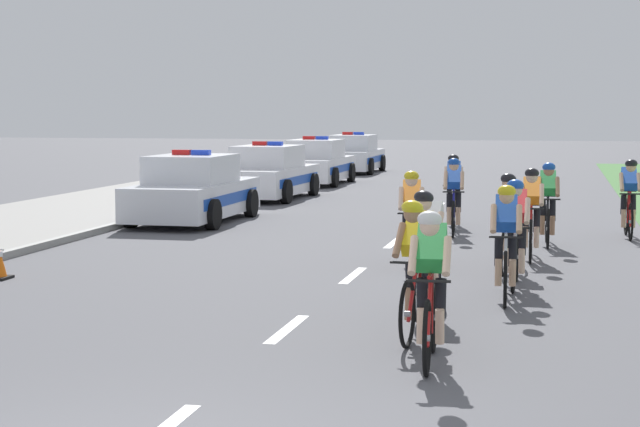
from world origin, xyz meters
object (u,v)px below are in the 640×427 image
cyclist_fifth (515,232)px  cyclist_ninth (548,203)px  cyclist_eighth (531,212)px  cyclist_sixth (510,221)px  police_car_nearest (193,191)px  cyclist_twelfth (629,197)px  cyclist_fourth (506,241)px  police_car_second (269,174)px  cyclist_tenth (454,195)px  police_car_third (316,164)px  police_car_furthest (354,155)px  cyclist_second (417,267)px  cyclist_seventh (411,217)px  cyclist_eleventh (453,189)px  cyclist_third (427,251)px  cyclist_lead (431,284)px

cyclist_fifth → cyclist_ninth: size_ratio=1.00×
cyclist_eighth → cyclist_sixth: bearing=-100.2°
cyclist_eighth → police_car_nearest: (-7.38, 4.41, -0.11)m
cyclist_ninth → cyclist_twelfth: 2.18m
cyclist_fourth → police_car_second: bearing=115.9°
cyclist_tenth → cyclist_eighth: bearing=-64.1°
cyclist_fifth → police_car_nearest: 10.26m
cyclist_tenth → police_car_third: police_car_third is taller
police_car_furthest → cyclist_ninth: bearing=-70.4°
cyclist_second → police_car_third: bearing=105.3°
cyclist_second → police_car_second: bearing=110.2°
cyclist_sixth → cyclist_seventh: same height
police_car_nearest → cyclist_fifth: bearing=-45.2°
cyclist_eighth → cyclist_twelfth: 3.89m
cyclist_eighth → police_car_nearest: police_car_nearest is taller
cyclist_fourth → cyclist_eleventh: 9.09m
cyclist_third → cyclist_tenth: size_ratio=1.00×
cyclist_eleventh → cyclist_tenth: bearing=-84.4°
cyclist_fifth → police_car_second: bearing=118.0°
cyclist_eleventh → cyclist_twelfth: (3.51, -1.50, 0.00)m
cyclist_fourth → police_car_furthest: size_ratio=0.39×
police_car_second → police_car_third: bearing=90.0°
cyclist_fifth → police_car_second: size_ratio=0.39×
cyclist_lead → cyclist_eleventh: size_ratio=1.00×
cyclist_eleventh → cyclist_third: bearing=-86.4°
cyclist_ninth → police_car_furthest: 22.78m
cyclist_third → police_car_furthest: bearing=102.4°
cyclist_eleventh → police_car_furthest: bearing=107.0°
cyclist_fifth → cyclist_eleventh: bearing=101.5°
cyclist_seventh → cyclist_tenth: same height
cyclist_lead → cyclist_second: (-0.28, 1.13, 0.00)m
cyclist_seventh → cyclist_eighth: bearing=33.6°
cyclist_second → cyclist_ninth: size_ratio=1.00×
cyclist_seventh → police_car_nearest: (-5.56, 5.62, -0.11)m
cyclist_fifth → police_car_third: 20.85m
cyclist_second → cyclist_third: 1.35m
cyclist_sixth → cyclist_twelfth: size_ratio=1.00×
cyclist_fifth → cyclist_sixth: (-0.13, 1.35, 0.00)m
police_car_second → cyclist_sixth: bearing=-59.9°
cyclist_sixth → police_car_third: 19.55m
cyclist_fifth → cyclist_eleventh: same height
cyclist_seventh → cyclist_ninth: 3.74m
cyclist_seventh → cyclist_eighth: (1.82, 1.21, 0.00)m
cyclist_fifth → cyclist_ninth: bearing=85.3°
cyclist_tenth → police_car_second: bearing=127.8°
cyclist_twelfth → police_car_second: 11.67m
cyclist_third → cyclist_twelfth: same height
cyclist_fourth → cyclist_second: bearing=-108.4°
cyclist_eighth → cyclist_eleventh: 5.27m
police_car_second → police_car_furthest: (0.00, 12.65, 0.00)m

